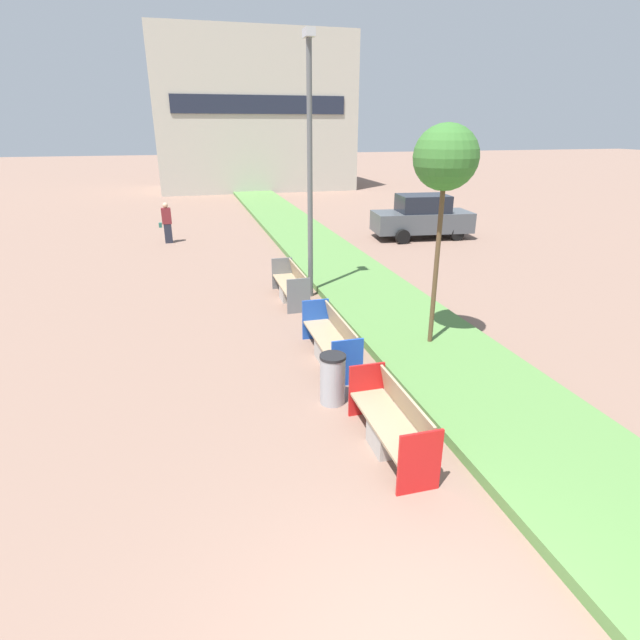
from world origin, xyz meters
The scene contains 10 objects.
planter_grass_strip centered at (3.20, 12.00, 0.09)m, with size 2.80×120.00×0.18m.
building_backdrop centered at (4.00, 38.13, 5.43)m, with size 14.32×7.29×10.86m.
bench_red_frame centered at (0.94, 3.36, 0.37)m, with size 0.65×2.07×0.94m.
bench_blue_frame centered at (0.94, 6.60, 0.38)m, with size 0.65×2.39×0.94m.
bench_grey_frame centered at (0.94, 10.62, 0.37)m, with size 0.65×2.27×0.94m.
litter_bin centered at (0.46, 4.90, 0.46)m, with size 0.46×0.46×0.92m.
street_lamp_post centered at (1.55, 10.80, 3.78)m, with size 0.24×0.44×6.81m.
sapling_tree_near centered at (3.19, 6.55, 4.01)m, with size 1.27×1.27×4.68m.
pedestrian_walking centered at (-2.51, 19.19, 0.85)m, with size 0.53×0.24×1.68m.
parked_car_distant centered at (8.19, 17.32, 0.91)m, with size 4.37×2.21×1.86m.
Camera 1 is at (-1.79, -2.55, 4.61)m, focal length 28.00 mm.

